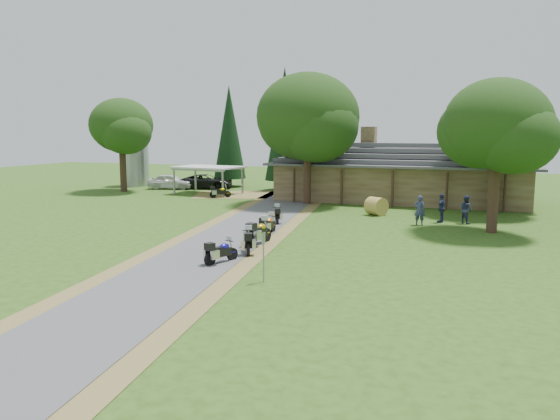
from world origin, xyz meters
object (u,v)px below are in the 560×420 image
(silo, at_px, (135,158))
(hay_bale, at_px, (376,206))
(car_dark_suv, at_px, (206,178))
(motorcycle_row_c, at_px, (259,231))
(motorcycle_row_d, at_px, (268,224))
(motorcycle_row_b, at_px, (248,240))
(lodge, at_px, (401,171))
(motorcycle_row_a, at_px, (221,250))
(motorcycle_carport_a, at_px, (220,191))
(motorcycle_row_e, at_px, (277,214))
(carport, at_px, (208,180))
(car_white_sedan, at_px, (171,180))

(silo, height_order, hay_bale, silo)
(car_dark_suv, xyz_separation_m, motorcycle_row_c, (15.49, -23.45, -0.39))
(motorcycle_row_d, bearing_deg, motorcycle_row_b, -168.58)
(lodge, distance_m, motorcycle_row_a, 25.66)
(silo, bearing_deg, hay_bale, -22.29)
(car_dark_suv, relative_size, motorcycle_row_b, 3.13)
(motorcycle_carport_a, bearing_deg, car_dark_suv, 90.87)
(motorcycle_row_b, bearing_deg, motorcycle_carport_a, 6.89)
(car_dark_suv, bearing_deg, motorcycle_row_e, -152.27)
(carport, distance_m, car_dark_suv, 4.71)
(motorcycle_row_d, bearing_deg, silo, 49.85)
(car_white_sedan, height_order, motorcycle_carport_a, car_white_sedan)
(motorcycle_row_c, bearing_deg, lodge, -4.85)
(motorcycle_row_c, relative_size, motorcycle_row_d, 1.17)
(motorcycle_row_d, bearing_deg, hay_bale, -24.53)
(carport, relative_size, motorcycle_row_d, 3.36)
(carport, height_order, motorcycle_row_c, carport)
(car_dark_suv, xyz_separation_m, hay_bale, (19.39, -11.44, -0.46))
(carport, xyz_separation_m, motorcycle_row_d, (12.52, -16.62, -0.68))
(motorcycle_row_e, bearing_deg, hay_bale, -67.64)
(silo, bearing_deg, motorcycle_row_c, -44.35)
(carport, bearing_deg, motorcycle_row_d, -46.36)
(car_white_sedan, distance_m, motorcycle_row_b, 30.45)
(silo, height_order, motorcycle_carport_a, silo)
(motorcycle_row_a, relative_size, motorcycle_carport_a, 1.02)
(lodge, bearing_deg, motorcycle_row_a, -99.86)
(car_dark_suv, distance_m, motorcycle_row_a, 31.74)
(motorcycle_row_b, relative_size, motorcycle_row_c, 0.88)
(carport, height_order, car_white_sedan, carport)
(car_dark_suv, relative_size, motorcycle_row_e, 3.42)
(motorcycle_row_b, bearing_deg, motorcycle_row_c, -15.88)
(silo, distance_m, hay_bale, 30.22)
(motorcycle_row_a, bearing_deg, silo, 62.51)
(silo, bearing_deg, motorcycle_row_a, -49.22)
(motorcycle_row_a, height_order, motorcycle_row_e, motorcycle_row_a)
(silo, xyz_separation_m, hay_bale, (27.88, -11.43, -2.31))
(car_white_sedan, xyz_separation_m, motorcycle_carport_a, (7.88, -4.68, -0.40))
(car_white_sedan, height_order, motorcycle_row_d, car_white_sedan)
(motorcycle_row_d, bearing_deg, motorcycle_row_a, -174.39)
(motorcycle_row_c, bearing_deg, car_dark_suv, 40.27)
(silo, bearing_deg, lodge, -5.08)
(motorcycle_row_e, bearing_deg, motorcycle_row_b, 168.77)
(motorcycle_row_a, bearing_deg, lodge, 11.87)
(motorcycle_row_b, height_order, hay_bale, hay_bale)
(hay_bale, bearing_deg, car_white_sedan, 156.39)
(silo, relative_size, car_dark_suv, 1.03)
(motorcycle_row_b, bearing_deg, car_white_sedan, 15.37)
(car_white_sedan, xyz_separation_m, hay_bale, (22.58, -9.87, -0.33))
(lodge, relative_size, motorcycle_row_e, 12.77)
(motorcycle_row_e, relative_size, motorcycle_carport_a, 1.01)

